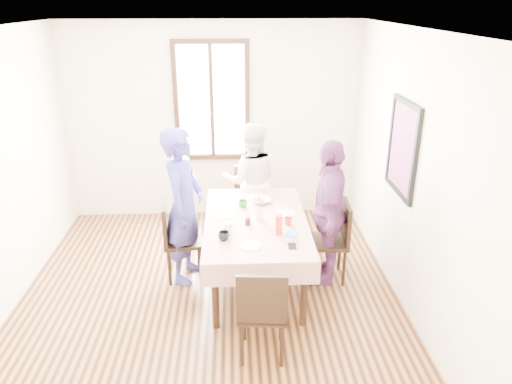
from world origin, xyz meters
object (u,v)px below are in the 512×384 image
chair_right (328,241)px  person_left (183,206)px  chair_far (251,203)px  chair_near (262,310)px  person_far (251,181)px  chair_left (183,240)px  person_right (328,212)px  dining_table (256,252)px

chair_right → person_left: bearing=90.0°
chair_right → chair_far: (-0.80, 1.11, 0.00)m
chair_far → chair_near: size_ratio=1.00×
chair_far → person_far: (0.00, -0.02, 0.31)m
person_left → chair_left: bearing=103.0°
chair_right → person_left: person_left is taller
chair_near → person_right: 1.48m
person_far → dining_table: bearing=91.0°
chair_right → chair_far: bearing=39.6°
chair_far → chair_near: (0.00, -2.32, 0.00)m
chair_far → person_far: 0.31m
chair_right → person_left: (-1.57, 0.11, 0.41)m
chair_far → chair_right: bearing=122.9°
chair_left → person_left: bearing=82.6°
chair_near → person_right: bearing=62.1°
dining_table → person_left: person_left is taller
dining_table → person_far: person_far is taller
chair_right → person_right: bearing=93.9°
chair_near → person_far: (0.00, 2.30, 0.31)m
chair_left → chair_right: same height
chair_left → chair_near: bearing=23.7°
dining_table → person_left: size_ratio=0.97×
dining_table → chair_far: 1.16m
chair_left → person_far: (0.80, 0.98, 0.31)m
chair_left → person_left: 0.41m
person_right → person_far: bearing=-134.4°
chair_near → dining_table: bearing=94.7°
person_left → dining_table: bearing=-88.5°
chair_far → chair_left: bearing=48.6°
dining_table → chair_near: size_ratio=1.86×
person_far → chair_near: bearing=91.0°
person_left → person_far: bearing=-25.4°
chair_left → person_far: person_far is taller
dining_table → chair_left: 0.82m
chair_left → chair_far: 1.28m
chair_far → person_left: size_ratio=0.53×
dining_table → chair_right: bearing=3.8°
dining_table → chair_far: chair_far is taller
person_right → dining_table: bearing=-76.0°
chair_far → person_right: size_ratio=0.56×
chair_left → chair_right: 1.60m
chair_far → person_far: size_ratio=0.59×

